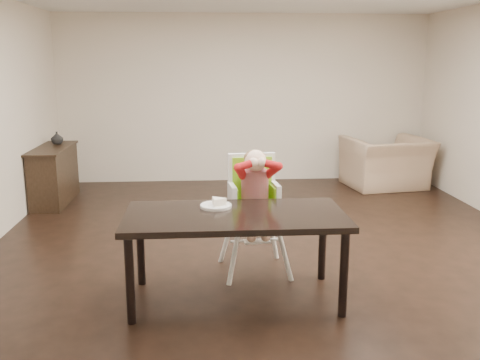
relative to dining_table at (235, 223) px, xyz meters
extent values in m
plane|color=black|center=(0.45, 1.08, -0.67)|extent=(7.00, 7.00, 0.00)
cube|color=beige|center=(0.45, 4.58, 0.68)|extent=(6.00, 0.02, 2.70)
cube|color=beige|center=(0.45, -2.42, 0.68)|extent=(6.00, 0.02, 2.70)
cube|color=black|center=(0.00, 0.00, 0.05)|extent=(1.80, 0.90, 0.05)
cylinder|color=black|center=(-0.82, -0.37, -0.32)|extent=(0.07, 0.07, 0.70)
cylinder|color=black|center=(0.82, -0.37, -0.32)|extent=(0.07, 0.07, 0.70)
cylinder|color=black|center=(-0.82, 0.37, -0.32)|extent=(0.07, 0.07, 0.70)
cylinder|color=black|center=(0.82, 0.37, -0.32)|extent=(0.07, 0.07, 0.70)
cylinder|color=white|center=(0.02, 0.36, -0.36)|extent=(0.05, 0.05, 0.62)
cylinder|color=white|center=(0.46, 0.40, -0.36)|extent=(0.05, 0.05, 0.62)
cylinder|color=white|center=(-0.02, 0.80, -0.36)|extent=(0.05, 0.05, 0.62)
cylinder|color=white|center=(0.42, 0.84, -0.36)|extent=(0.05, 0.05, 0.62)
cube|color=white|center=(0.22, 0.60, -0.05)|extent=(0.48, 0.44, 0.06)
cube|color=#81C919|center=(0.22, 0.60, -0.01)|extent=(0.39, 0.36, 0.03)
cube|color=white|center=(0.21, 0.77, 0.21)|extent=(0.45, 0.10, 0.47)
cube|color=#81C919|center=(0.21, 0.74, 0.20)|extent=(0.38, 0.06, 0.42)
cube|color=black|center=(0.14, 0.65, 0.20)|extent=(0.05, 0.20, 0.02)
cube|color=black|center=(0.29, 0.66, 0.20)|extent=(0.05, 0.20, 0.02)
cylinder|color=#9D1811|center=(0.22, 0.60, 0.16)|extent=(0.28, 0.28, 0.30)
sphere|color=beige|center=(0.22, 0.58, 0.40)|extent=(0.22, 0.22, 0.20)
ellipsoid|color=brown|center=(0.22, 0.61, 0.43)|extent=(0.22, 0.21, 0.15)
sphere|color=beige|center=(0.19, 0.47, 0.41)|extent=(0.10, 0.10, 0.09)
sphere|color=beige|center=(0.27, 0.48, 0.41)|extent=(0.10, 0.10, 0.09)
cylinder|color=white|center=(-0.15, 0.19, 0.09)|extent=(0.31, 0.31, 0.02)
torus|color=white|center=(-0.15, 0.19, 0.10)|extent=(0.31, 0.31, 0.01)
imported|color=tan|center=(2.63, 3.88, -0.15)|extent=(1.31, 0.96, 1.05)
cube|color=black|center=(-2.33, 3.31, -0.29)|extent=(0.40, 1.20, 0.76)
cube|color=black|center=(-2.33, 3.31, 0.10)|extent=(0.44, 1.26, 0.03)
imported|color=#99999E|center=(-2.33, 3.61, 0.21)|extent=(0.22, 0.23, 0.17)
camera|label=1|loc=(-0.27, -4.18, 1.30)|focal=40.00mm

